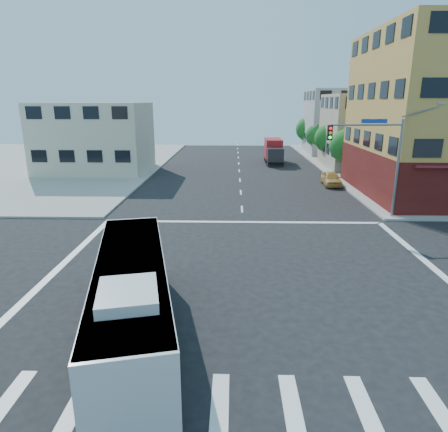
{
  "coord_description": "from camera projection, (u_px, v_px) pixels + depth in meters",
  "views": [
    {
      "loc": [
        -0.65,
        -17.24,
        8.12
      ],
      "look_at": [
        -1.21,
        5.05,
        1.71
      ],
      "focal_mm": 32.0,
      "sensor_mm": 36.0,
      "label": 1
    }
  ],
  "objects": [
    {
      "name": "signal_mast_ne",
      "position": [
        376.0,
        149.0,
        27.4
      ],
      "size": [
        7.91,
        1.13,
        8.07
      ],
      "color": "slate",
      "rests_on": "ground"
    },
    {
      "name": "street_tree_a",
      "position": [
        347.0,
        144.0,
        44.34
      ],
      "size": [
        3.6,
        3.6,
        5.53
      ],
      "color": "#392415",
      "rests_on": "ground"
    },
    {
      "name": "street_tree_d",
      "position": [
        308.0,
        128.0,
        67.32
      ],
      "size": [
        4.0,
        4.0,
        6.03
      ],
      "color": "#392415",
      "rests_on": "ground"
    },
    {
      "name": "building_east_near",
      "position": [
        375.0,
        132.0,
        49.79
      ],
      "size": [
        12.06,
        10.06,
        9.0
      ],
      "color": "tan",
      "rests_on": "ground"
    },
    {
      "name": "transit_bus",
      "position": [
        132.0,
        298.0,
        13.84
      ],
      "size": [
        4.72,
        11.07,
        3.21
      ],
      "rotation": [
        0.0,
        0.0,
        0.23
      ],
      "color": "black",
      "rests_on": "ground"
    },
    {
      "name": "ground",
      "position": [
        247.0,
        281.0,
        18.79
      ],
      "size": [
        120.0,
        120.0,
        0.0
      ],
      "primitive_type": "plane",
      "color": "black",
      "rests_on": "ground"
    },
    {
      "name": "building_west",
      "position": [
        95.0,
        138.0,
        46.9
      ],
      "size": [
        12.06,
        10.06,
        8.0
      ],
      "color": "beige",
      "rests_on": "ground"
    },
    {
      "name": "street_tree_c",
      "position": [
        318.0,
        134.0,
        59.75
      ],
      "size": [
        3.4,
        3.4,
        5.29
      ],
      "color": "#392415",
      "rests_on": "ground"
    },
    {
      "name": "box_truck",
      "position": [
        274.0,
        152.0,
        54.13
      ],
      "size": [
        2.19,
        7.17,
        3.22
      ],
      "rotation": [
        0.0,
        0.0,
        -0.01
      ],
      "color": "#25252A",
      "rests_on": "ground"
    },
    {
      "name": "street_tree_b",
      "position": [
        330.0,
        136.0,
        51.98
      ],
      "size": [
        3.8,
        3.8,
        5.79
      ],
      "color": "#392415",
      "rests_on": "ground"
    },
    {
      "name": "building_east_far",
      "position": [
        346.0,
        122.0,
        63.1
      ],
      "size": [
        12.06,
        10.06,
        10.0
      ],
      "color": "#ACADA7",
      "rests_on": "ground"
    },
    {
      "name": "parked_car",
      "position": [
        331.0,
        179.0,
        39.93
      ],
      "size": [
        1.8,
        4.11,
        1.38
      ],
      "primitive_type": "imported",
      "rotation": [
        0.0,
        0.0,
        -0.04
      ],
      "color": "gold",
      "rests_on": "ground"
    }
  ]
}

